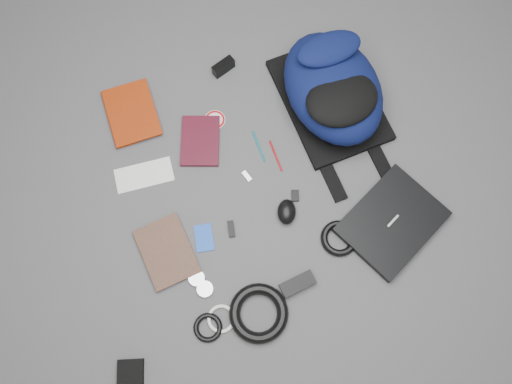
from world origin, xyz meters
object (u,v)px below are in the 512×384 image
object	(u,v)px
comic_book	(144,262)
power_brick	(298,284)
laptop	(392,222)
pouch	(131,373)
dvd_case	(200,141)
textbook_red	(108,120)
mouse	(287,212)
compact_camera	(223,67)
backpack	(333,88)

from	to	relation	value
comic_book	power_brick	distance (m)	0.52
laptop	pouch	distance (m)	1.00
power_brick	pouch	world-z (taller)	power_brick
pouch	dvd_case	bearing A→B (deg)	58.49
textbook_red	mouse	bearing A→B (deg)	-46.94
comic_book	compact_camera	size ratio (longest dim) A/B	2.62
comic_book	power_brick	size ratio (longest dim) A/B	1.94
laptop	mouse	bearing A→B (deg)	129.16
laptop	mouse	distance (m)	0.36
laptop	power_brick	world-z (taller)	laptop
backpack	laptop	size ratio (longest dim) A/B	1.53
textbook_red	pouch	world-z (taller)	textbook_red
mouse	power_brick	bearing A→B (deg)	-79.54
compact_camera	comic_book	bearing A→B (deg)	-147.56
laptop	compact_camera	bearing A→B (deg)	89.31
backpack	mouse	bearing A→B (deg)	-133.19
textbook_red	comic_book	xyz separation A→B (m)	(-0.00, -0.55, -0.00)
comic_book	laptop	bearing A→B (deg)	-15.78
comic_book	mouse	distance (m)	0.52
comic_book	pouch	distance (m)	0.35
pouch	laptop	bearing A→B (deg)	11.86
comic_book	compact_camera	xyz separation A→B (m)	(0.47, 0.62, 0.02)
pouch	power_brick	bearing A→B (deg)	9.78
compact_camera	mouse	bearing A→B (deg)	-106.16
compact_camera	dvd_case	bearing A→B (deg)	-143.59
laptop	dvd_case	size ratio (longest dim) A/B	1.71
dvd_case	compact_camera	bearing A→B (deg)	75.02
mouse	pouch	bearing A→B (deg)	-131.09
laptop	pouch	bearing A→B (deg)	163.99
textbook_red	mouse	world-z (taller)	mouse
textbook_red	compact_camera	world-z (taller)	compact_camera
textbook_red	mouse	distance (m)	0.74
textbook_red	backpack	bearing A→B (deg)	-12.91
compact_camera	power_brick	xyz separation A→B (m)	(0.01, -0.85, -0.01)
textbook_red	compact_camera	xyz separation A→B (m)	(0.47, 0.08, 0.01)
pouch	mouse	bearing A→B (deg)	28.45
compact_camera	pouch	bearing A→B (deg)	-142.61
backpack	compact_camera	xyz separation A→B (m)	(-0.34, 0.25, -0.08)
backpack	compact_camera	bearing A→B (deg)	139.54
laptop	textbook_red	distance (m)	1.08
compact_camera	power_brick	bearing A→B (deg)	-110.37
laptop	comic_book	distance (m)	0.86
textbook_red	dvd_case	world-z (taller)	textbook_red
textbook_red	comic_book	world-z (taller)	textbook_red
backpack	textbook_red	size ratio (longest dim) A/B	2.13
dvd_case	power_brick	distance (m)	0.62
dvd_case	pouch	bearing A→B (deg)	-103.63
dvd_case	pouch	world-z (taller)	pouch
backpack	laptop	world-z (taller)	backpack
dvd_case	compact_camera	size ratio (longest dim) A/B	2.23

